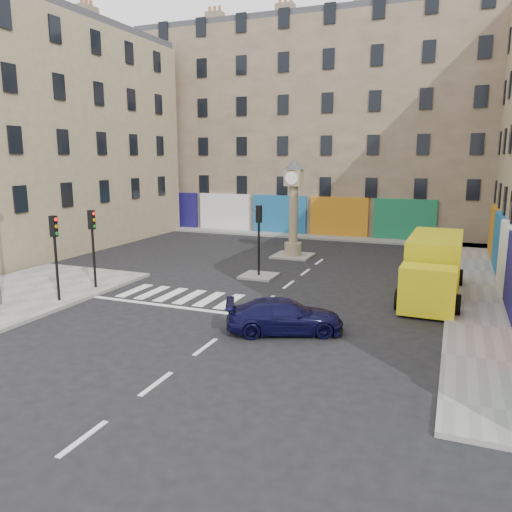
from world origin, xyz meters
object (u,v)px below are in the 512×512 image
Objects in this scene: clock_pillar at (294,201)px; navy_sedan at (285,316)px; yellow_van at (434,267)px; traffic_light_island at (259,229)px; traffic_light_left_far at (93,236)px; traffic_light_left_near at (55,244)px.

navy_sedan is at bearing -73.64° from clock_pillar.
navy_sedan is 0.57× the size of yellow_van.
clock_pillar is at bearing 90.00° from traffic_light_island.
navy_sedan is at bearing -62.34° from traffic_light_island.
traffic_light_left_far is 1.00× the size of traffic_light_island.
yellow_van is (15.05, 7.37, -1.28)m from traffic_light_left_near.
traffic_light_left_near is 1.00× the size of traffic_light_island.
traffic_light_left_near is 16.81m from yellow_van.
traffic_light_left_far reaches higher than navy_sedan.
navy_sedan is (4.00, -7.64, -1.98)m from traffic_light_island.
traffic_light_left_far is 13.05m from clock_pillar.
traffic_light_island is 0.61× the size of clock_pillar.
navy_sedan is (10.30, -2.24, -2.01)m from traffic_light_left_far.
traffic_light_left_near reaches higher than yellow_van.
traffic_light_island is at bearing 51.07° from traffic_light_left_near.
clock_pillar is 11.08m from yellow_van.
traffic_light_left_near is at bearing -90.00° from traffic_light_left_far.
traffic_light_left_far is (0.00, 2.40, 0.00)m from traffic_light_left_near.
traffic_light_left_near is 0.49× the size of yellow_van.
yellow_van reaches higher than navy_sedan.
clock_pillar is 1.44× the size of navy_sedan.
clock_pillar reaches higher than traffic_light_island.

